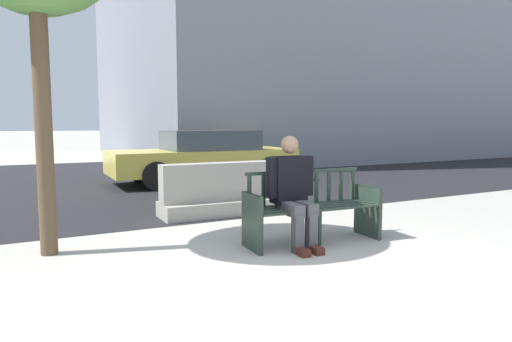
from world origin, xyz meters
TOP-DOWN VIEW (x-y plane):
  - ground_plane at (0.00, 0.00)m, footprint 200.00×200.00m
  - street_asphalt at (0.00, 8.70)m, footprint 120.00×12.00m
  - street_bench at (0.78, 1.05)m, footprint 1.72×0.63m
  - seated_person at (0.47, 1.01)m, footprint 0.59×0.74m
  - jersey_barrier_centre at (0.51, 3.16)m, footprint 2.02×0.73m
  - car_taxi_near at (1.76, 7.10)m, footprint 4.55×1.98m

SIDE VIEW (x-z plane):
  - ground_plane at x=0.00m, z-range 0.00..0.00m
  - street_asphalt at x=0.00m, z-range 0.00..0.01m
  - jersey_barrier_centre at x=0.51m, z-range -0.08..0.76m
  - street_bench at x=0.78m, z-range -0.04..0.84m
  - car_taxi_near at x=1.76m, z-range 0.01..1.31m
  - seated_person at x=0.47m, z-range 0.03..1.35m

